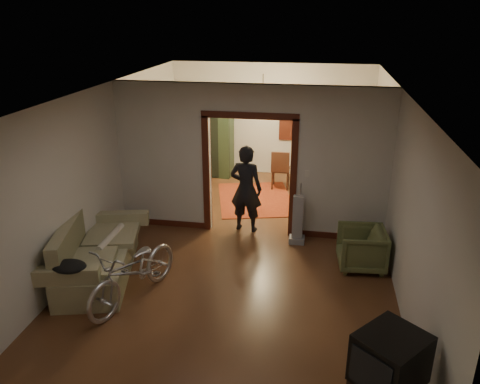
% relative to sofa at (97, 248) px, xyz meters
% --- Properties ---
extents(floor, '(5.00, 8.50, 0.01)m').
position_rel_sofa_xyz_m(floor, '(2.12, 1.27, -0.49)').
color(floor, '#402314').
rests_on(floor, ground).
extents(ceiling, '(5.00, 8.50, 0.01)m').
position_rel_sofa_xyz_m(ceiling, '(2.12, 1.27, 2.31)').
color(ceiling, white).
rests_on(ceiling, floor).
extents(wall_back, '(5.00, 0.02, 2.80)m').
position_rel_sofa_xyz_m(wall_back, '(2.12, 5.52, 0.91)').
color(wall_back, beige).
rests_on(wall_back, floor).
extents(wall_left, '(0.02, 8.50, 2.80)m').
position_rel_sofa_xyz_m(wall_left, '(-0.38, 1.27, 0.91)').
color(wall_left, beige).
rests_on(wall_left, floor).
extents(wall_right, '(0.02, 8.50, 2.80)m').
position_rel_sofa_xyz_m(wall_right, '(4.62, 1.27, 0.91)').
color(wall_right, beige).
rests_on(wall_right, floor).
extents(partition_wall, '(5.00, 0.14, 2.80)m').
position_rel_sofa_xyz_m(partition_wall, '(2.12, 2.02, 0.91)').
color(partition_wall, beige).
rests_on(partition_wall, floor).
extents(door_casing, '(1.74, 0.20, 2.32)m').
position_rel_sofa_xyz_m(door_casing, '(2.12, 2.02, 0.61)').
color(door_casing, '#40170E').
rests_on(door_casing, floor).
extents(far_window, '(0.98, 0.06, 1.28)m').
position_rel_sofa_xyz_m(far_window, '(2.82, 5.48, 1.06)').
color(far_window, black).
rests_on(far_window, wall_back).
extents(chandelier, '(0.24, 0.24, 0.24)m').
position_rel_sofa_xyz_m(chandelier, '(2.12, 3.77, 1.86)').
color(chandelier, '#FFE0A5').
rests_on(chandelier, ceiling).
extents(light_switch, '(0.08, 0.01, 0.12)m').
position_rel_sofa_xyz_m(light_switch, '(3.17, 1.94, 0.76)').
color(light_switch, silver).
rests_on(light_switch, partition_wall).
extents(sofa, '(1.44, 2.28, 0.97)m').
position_rel_sofa_xyz_m(sofa, '(0.00, 0.00, 0.00)').
color(sofa, '#7A7851').
rests_on(sofa, floor).
extents(rolled_paper, '(0.11, 0.88, 0.11)m').
position_rel_sofa_xyz_m(rolled_paper, '(0.10, 0.30, 0.04)').
color(rolled_paper, beige).
rests_on(rolled_paper, sofa).
extents(jacket, '(0.49, 0.37, 0.14)m').
position_rel_sofa_xyz_m(jacket, '(0.05, -0.91, 0.19)').
color(jacket, black).
rests_on(jacket, sofa).
extents(bicycle, '(1.19, 1.91, 0.95)m').
position_rel_sofa_xyz_m(bicycle, '(0.83, -0.55, -0.01)').
color(bicycle, silver).
rests_on(bicycle, floor).
extents(armchair, '(0.81, 0.79, 0.69)m').
position_rel_sofa_xyz_m(armchair, '(4.14, 0.97, -0.14)').
color(armchair, '#535D34').
rests_on(armchair, floor).
extents(crt_tv, '(0.83, 0.84, 0.54)m').
position_rel_sofa_xyz_m(crt_tv, '(4.16, -2.20, 0.32)').
color(crt_tv, black).
rests_on(crt_tv, tv_stand).
extents(vacuum, '(0.34, 0.30, 0.92)m').
position_rel_sofa_xyz_m(vacuum, '(3.06, 1.67, -0.03)').
color(vacuum, gray).
rests_on(vacuum, floor).
extents(person, '(0.66, 0.48, 1.68)m').
position_rel_sofa_xyz_m(person, '(2.05, 2.05, 0.36)').
color(person, black).
rests_on(person, floor).
extents(oriental_rug, '(2.05, 2.41, 0.02)m').
position_rel_sofa_xyz_m(oriental_rug, '(2.01, 3.61, -0.48)').
color(oriental_rug, maroon).
rests_on(oriental_rug, floor).
extents(locker, '(0.84, 0.54, 1.59)m').
position_rel_sofa_xyz_m(locker, '(0.80, 5.07, 0.31)').
color(locker, '#253520').
rests_on(locker, floor).
extents(globe, '(0.29, 0.29, 0.29)m').
position_rel_sofa_xyz_m(globe, '(0.80, 5.07, 1.45)').
color(globe, '#1E5972').
rests_on(globe, locker).
extents(desk, '(0.95, 0.64, 0.65)m').
position_rel_sofa_xyz_m(desk, '(3.16, 4.86, -0.16)').
color(desk, '#341B11').
rests_on(desk, floor).
extents(desk_chair, '(0.48, 0.48, 0.94)m').
position_rel_sofa_xyz_m(desk_chair, '(2.50, 4.43, -0.02)').
color(desk_chair, '#341B11').
rests_on(desk_chair, floor).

